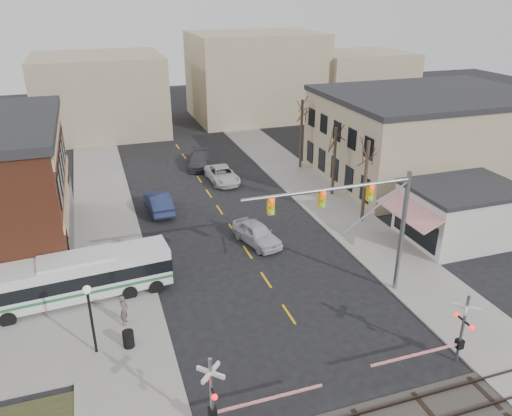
{
  "coord_description": "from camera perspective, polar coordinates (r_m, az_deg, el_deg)",
  "views": [
    {
      "loc": [
        -9.59,
        -20.47,
        17.55
      ],
      "look_at": [
        0.6,
        9.84,
        3.5
      ],
      "focal_mm": 35.0,
      "sensor_mm": 36.0,
      "label": 1
    }
  ],
  "objects": [
    {
      "name": "tree_east_c",
      "position": [
        52.68,
        5.19,
        8.4
      ],
      "size": [
        0.28,
        0.28,
        7.2
      ],
      "color": "#382B21",
      "rests_on": "sidewalk_east"
    },
    {
      "name": "rr_crossing_east",
      "position": [
        27.37,
        21.81,
        -12.97
      ],
      "size": [
        5.6,
        1.36,
        4.0
      ],
      "color": "gray",
      "rests_on": "ground"
    },
    {
      "name": "tree_east_a",
      "position": [
        40.69,
        12.36,
        2.94
      ],
      "size": [
        0.28,
        0.28,
        6.75
      ],
      "color": "#382B21",
      "rests_on": "sidewalk_east"
    },
    {
      "name": "trash_bin",
      "position": [
        28.1,
        -14.37,
        -14.29
      ],
      "size": [
        0.6,
        0.6,
        0.94
      ],
      "primitive_type": "cylinder",
      "color": "black",
      "rests_on": "sidewalk_west"
    },
    {
      "name": "car_d",
      "position": [
        54.01,
        -6.61,
        5.43
      ],
      "size": [
        3.34,
        5.51,
        1.49
      ],
      "primitive_type": "imported",
      "rotation": [
        0.0,
        0.0,
        -0.26
      ],
      "color": "#38383C",
      "rests_on": "ground"
    },
    {
      "name": "rr_crossing_west",
      "position": [
        22.35,
        -3.94,
        -20.55
      ],
      "size": [
        5.6,
        1.36,
        4.0
      ],
      "color": "gray",
      "rests_on": "ground"
    },
    {
      "name": "car_c",
      "position": [
        49.48,
        -3.88,
        3.81
      ],
      "size": [
        2.7,
        5.46,
        1.49
      ],
      "primitive_type": "imported",
      "rotation": [
        0.0,
        0.0,
        0.04
      ],
      "color": "#BCBCBC",
      "rests_on": "ground"
    },
    {
      "name": "car_b",
      "position": [
        43.47,
        -11.07,
        0.65
      ],
      "size": [
        2.04,
        5.23,
        1.7
      ],
      "primitive_type": "imported",
      "rotation": [
        0.0,
        0.0,
        3.19
      ],
      "color": "#1C2547",
      "rests_on": "ground"
    },
    {
      "name": "street_lamp",
      "position": [
        26.81,
        -18.52,
        -10.49
      ],
      "size": [
        0.44,
        0.44,
        4.04
      ],
      "color": "black",
      "rests_on": "sidewalk_west"
    },
    {
      "name": "awning_shop",
      "position": [
        40.56,
        22.43,
        -0.48
      ],
      "size": [
        9.74,
        6.2,
        4.3
      ],
      "color": "beige",
      "rests_on": "ground"
    },
    {
      "name": "tree_east_b",
      "position": [
        45.83,
        8.92,
        5.27
      ],
      "size": [
        0.28,
        0.28,
        6.3
      ],
      "color": "#382B21",
      "rests_on": "sidewalk_east"
    },
    {
      "name": "pedestrian_far",
      "position": [
        33.16,
        -17.68,
        -7.42
      ],
      "size": [
        1.11,
        1.12,
        1.82
      ],
      "primitive_type": "imported",
      "rotation": [
        0.0,
        0.0,
        0.81
      ],
      "color": "#37345B",
      "rests_on": "sidewalk_west"
    },
    {
      "name": "pedestrian_near",
      "position": [
        29.56,
        -14.86,
        -11.19
      ],
      "size": [
        0.65,
        0.78,
        1.81
      ],
      "primitive_type": "imported",
      "rotation": [
        0.0,
        0.0,
        1.18
      ],
      "color": "brown",
      "rests_on": "sidewalk_west"
    },
    {
      "name": "sidewalk_west",
      "position": [
        44.09,
        -16.89,
        -0.74
      ],
      "size": [
        5.0,
        60.0,
        0.12
      ],
      "primitive_type": "cube",
      "color": "gray",
      "rests_on": "ground"
    },
    {
      "name": "sidewalk_east",
      "position": [
        48.05,
        6.22,
        2.22
      ],
      "size": [
        5.0,
        60.0,
        0.12
      ],
      "primitive_type": "cube",
      "color": "gray",
      "rests_on": "ground"
    },
    {
      "name": "car_a",
      "position": [
        37.34,
        0.08,
        -2.92
      ],
      "size": [
        3.08,
        5.1,
        1.62
      ],
      "primitive_type": "imported",
      "rotation": [
        0.0,
        0.0,
        0.26
      ],
      "color": "#BCBCC1",
      "rests_on": "ground"
    },
    {
      "name": "traffic_signal_mast",
      "position": [
        29.34,
        12.15,
        -0.55
      ],
      "size": [
        10.31,
        0.3,
        8.0
      ],
      "color": "gray",
      "rests_on": "ground"
    },
    {
      "name": "transit_bus",
      "position": [
        32.29,
        -19.59,
        -7.39
      ],
      "size": [
        11.13,
        3.3,
        2.82
      ],
      "color": "silver",
      "rests_on": "ground"
    },
    {
      "name": "tan_building",
      "position": [
        53.04,
        18.94,
        7.92
      ],
      "size": [
        20.3,
        15.3,
        8.5
      ],
      "color": "tan",
      "rests_on": "ground"
    },
    {
      "name": "ground",
      "position": [
        28.62,
        5.32,
        -14.23
      ],
      "size": [
        160.0,
        160.0,
        0.0
      ],
      "primitive_type": "plane",
      "color": "black",
      "rests_on": "ground"
    }
  ]
}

